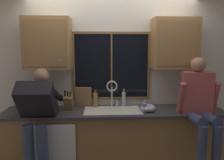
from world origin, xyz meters
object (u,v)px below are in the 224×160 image
Objects in this scene: cutting_board at (83,97)px; bottle_green_glass at (124,99)px; mixing_bowl at (148,108)px; person_standing at (38,115)px; person_sitting_on_counter at (199,101)px; soap_dispenser at (144,108)px; bottle_tall_clear at (95,99)px; knife_block at (68,103)px.

bottle_green_glass is (0.60, -0.01, -0.03)m from cutting_board.
bottle_green_glass reaches higher than mixing_bowl.
cutting_board is (0.54, 0.52, 0.12)m from person_standing.
person_standing reaches higher than cutting_board.
cutting_board is (-1.56, 0.49, -0.03)m from person_sitting_on_counter.
soap_dispenser is at bearing -52.98° from bottle_green_glass.
person_sitting_on_counter is at bearing -26.64° from bottle_green_glass.
bottle_green_glass reaches higher than bottle_tall_clear.
cutting_board is at bearing 161.79° from mixing_bowl.
mixing_bowl is 1.27× the size of soap_dispenser.
person_standing is 1.26m from bottle_green_glass.
knife_block reaches higher than bottle_green_glass.
bottle_tall_clear is (0.38, 0.17, 0.00)m from knife_block.
bottle_tall_clear is (-0.68, 0.33, 0.05)m from soap_dispenser.
soap_dispenser is at bearing -25.82° from bottle_tall_clear.
person_sitting_on_counter is at bearing -17.40° from cutting_board.
mixing_bowl is at bearing 8.43° from person_standing.
cutting_board is 0.18m from bottle_tall_clear.
person_standing is at bearing -136.44° from cutting_board.
person_standing reaches higher than bottle_tall_clear.
soap_dispenser is (-0.06, -0.04, 0.02)m from mixing_bowl.
bottle_tall_clear is (-1.38, 0.47, -0.07)m from person_sitting_on_counter.
mixing_bowl is 0.77× the size of bottle_green_glass.
person_standing is 0.48m from knife_block.
person_standing is 1.21× the size of person_sitting_on_counter.
bottle_green_glass is (-0.25, 0.33, 0.05)m from soap_dispenser.
person_sitting_on_counter is 3.92× the size of knife_block.
person_standing reaches higher than knife_block.
knife_block reaches higher than mixing_bowl.
person_sitting_on_counter reaches higher than knife_block.
person_standing is at bearing -179.26° from person_sitting_on_counter.
person_standing is at bearing -172.99° from soap_dispenser.
bottle_green_glass is at bearing 127.02° from soap_dispenser.
person_sitting_on_counter is 1.07m from bottle_green_glass.
bottle_tall_clear is at bearing -4.83° from cutting_board.
person_sitting_on_counter is 4.48× the size of bottle_green_glass.
bottle_tall_clear is at bearing 154.18° from soap_dispenser.
mixing_bowl is (1.45, 0.22, 0.02)m from person_standing.
mixing_bowl is 0.43m from bottle_green_glass.
person_standing is 1.41m from soap_dispenser.
person_standing is at bearing -136.00° from knife_block.
knife_block reaches higher than soap_dispenser.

